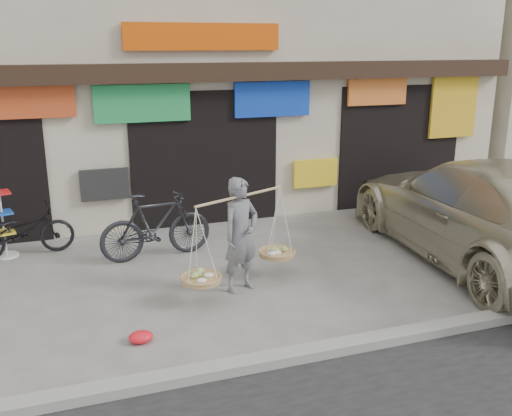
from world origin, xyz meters
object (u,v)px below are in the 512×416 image
object	(u,v)px
bike_0	(22,231)
bike_1	(156,225)
display_rack	(3,225)
street_vendor	(241,239)
suv	(484,210)

from	to	relation	value
bike_0	bike_1	xyz separation A→B (m)	(2.19, -0.84, 0.13)
bike_1	display_rack	distance (m)	2.64
street_vendor	suv	size ratio (longest dim) A/B	0.31
bike_0	suv	world-z (taller)	suv
bike_1	suv	bearing A→B (deg)	-116.22
suv	bike_0	bearing A→B (deg)	-15.44
bike_1	street_vendor	bearing A→B (deg)	-156.89
suv	display_rack	distance (m)	8.19
bike_1	display_rack	size ratio (longest dim) A/B	1.37
bike_0	display_rack	size ratio (longest dim) A/B	1.23
street_vendor	display_rack	bearing A→B (deg)	118.49
bike_1	display_rack	world-z (taller)	display_rack
bike_0	suv	distance (m)	7.89
street_vendor	bike_0	distance (m)	4.10
bike_0	display_rack	xyz separation A→B (m)	(-0.29, 0.07, 0.11)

